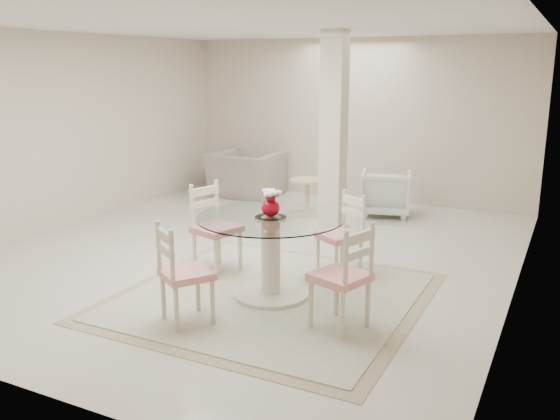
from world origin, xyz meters
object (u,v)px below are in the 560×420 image
at_px(dining_chair_north, 344,229).
at_px(dining_chair_west, 212,221).
at_px(dining_chair_east, 347,270).
at_px(dining_chair_south, 179,267).
at_px(side_table, 307,198).
at_px(red_vase, 271,202).
at_px(dining_table, 271,257).
at_px(column, 334,135).
at_px(armchair_white, 386,193).
at_px(recliner_taupe, 245,174).

distance_m(dining_chair_north, dining_chair_west, 1.45).
height_order(dining_chair_east, dining_chair_north, dining_chair_east).
xyz_separation_m(dining_chair_south, side_table, (-0.63, 4.14, -0.28)).
height_order(dining_chair_west, dining_chair_south, dining_chair_west).
height_order(dining_chair_east, dining_chair_south, dining_chair_east).
distance_m(red_vase, dining_chair_north, 1.11).
bearing_deg(dining_chair_west, dining_table, -96.99).
xyz_separation_m(column, dining_table, (0.35, -2.48, -0.93)).
distance_m(red_vase, side_table, 3.46).
distance_m(dining_chair_south, armchair_white, 4.72).
xyz_separation_m(red_vase, dining_chair_east, (0.93, -0.40, -0.41)).
bearing_deg(side_table, dining_chair_west, -87.71).
xyz_separation_m(column, dining_chair_north, (0.76, -1.55, -0.82)).
xyz_separation_m(recliner_taupe, armchair_white, (2.62, -0.23, -0.04)).
height_order(red_vase, dining_chair_north, red_vase).
bearing_deg(armchair_white, red_vase, 74.90).
relative_size(dining_table, armchair_white, 1.90).
relative_size(dining_chair_east, side_table, 1.90).
bearing_deg(dining_chair_east, dining_chair_west, -95.30).
bearing_deg(dining_chair_east, dining_table, -95.36).
distance_m(red_vase, armchair_white, 3.82).
bearing_deg(column, dining_chair_east, -66.04).
xyz_separation_m(dining_chair_north, dining_chair_west, (-1.35, -0.52, 0.05)).
bearing_deg(armchair_white, dining_chair_south, 69.81).
bearing_deg(dining_chair_south, armchair_white, -62.13).
height_order(column, dining_chair_west, column).
xyz_separation_m(dining_chair_east, dining_chair_south, (-1.35, -0.52, -0.02)).
bearing_deg(red_vase, side_table, 108.13).
distance_m(dining_chair_east, dining_chair_south, 1.45).
bearing_deg(side_table, dining_chair_south, -81.34).
distance_m(column, dining_chair_north, 1.92).
height_order(dining_chair_east, dining_chair_west, dining_chair_west).
bearing_deg(side_table, column, -46.30).
relative_size(red_vase, dining_chair_north, 0.27).
bearing_deg(dining_chair_south, dining_chair_north, -81.05).
distance_m(dining_chair_west, armchair_white, 3.51).
bearing_deg(dining_chair_east, column, -138.03).
bearing_deg(recliner_taupe, side_table, 152.32).
xyz_separation_m(red_vase, armchair_white, (0.02, 3.77, -0.63)).
height_order(dining_table, armchair_white, dining_table).
bearing_deg(dining_chair_west, dining_chair_south, -142.42).
distance_m(dining_chair_east, side_table, 4.14).
xyz_separation_m(red_vase, dining_chair_south, (-0.42, -0.92, -0.43)).
height_order(dining_chair_north, armchair_white, dining_chair_north).
distance_m(dining_table, dining_chair_south, 1.02).
distance_m(dining_chair_south, recliner_taupe, 5.38).
bearing_deg(dining_table, armchair_white, 89.64).
relative_size(dining_table, recliner_taupe, 1.21).
distance_m(dining_chair_south, side_table, 4.20).
relative_size(column, recliner_taupe, 2.27).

